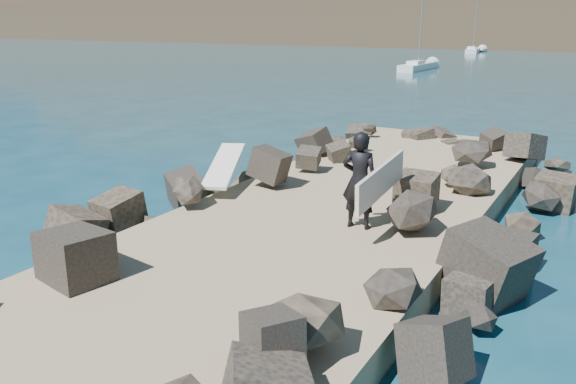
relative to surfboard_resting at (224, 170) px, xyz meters
name	(u,v)px	position (x,y,z in m)	size (l,w,h in m)	color
ground	(312,248)	(3.14, -1.14, -1.04)	(800.00, 800.00, 0.00)	#0F384C
jetty	(260,269)	(3.14, -3.14, -0.74)	(6.00, 26.00, 0.60)	#8C7759
riprap_left	(160,222)	(0.24, -2.64, -0.54)	(2.60, 22.00, 1.00)	black
riprap_right	(425,285)	(6.04, -2.64, -0.54)	(2.60, 22.00, 1.00)	black
surfboard_resting	(224,170)	(0.00, 0.00, 0.00)	(0.63, 2.50, 0.08)	white
surfer_with_board	(363,180)	(4.17, -0.98, 0.55)	(0.90, 2.45, 1.98)	black
sailboat_a	(418,67)	(-9.52, 44.37, -0.69)	(1.82, 7.30, 8.73)	silver
sailboat_e	(473,50)	(-12.61, 80.18, -0.69)	(2.67, 7.56, 8.90)	silver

